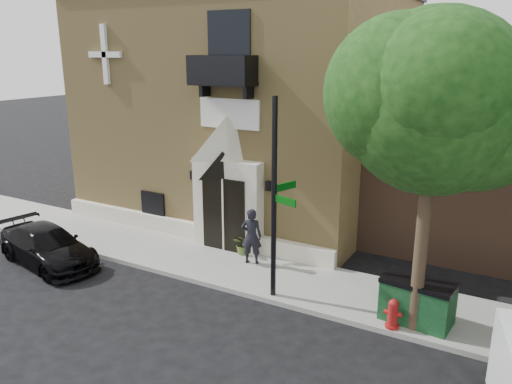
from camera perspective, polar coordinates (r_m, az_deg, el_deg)
ground at (r=15.50m, az=-5.48°, el=-10.81°), size 120.00×120.00×0.00m
sidewalk at (r=16.14m, az=0.54°, el=-9.31°), size 42.00×3.00×0.15m
church at (r=22.31m, az=-0.48°, el=9.92°), size 12.20×11.01×9.30m
street_tree_left at (r=11.89m, az=19.84°, el=9.77°), size 4.97×4.38×7.77m
black_sedan at (r=18.20m, az=-22.73°, el=-5.72°), size 4.60×2.59×1.26m
street_sign at (r=13.63m, az=2.18°, el=-0.92°), size 0.86×1.08×5.67m
fire_hydrant at (r=13.42m, az=15.38°, el=-13.26°), size 0.45×0.36×0.79m
dumpster at (r=13.78m, az=17.97°, el=-11.70°), size 1.89×1.21×1.17m
planter at (r=17.30m, az=-1.49°, el=-6.01°), size 0.64×0.55×0.70m
pedestrian_near at (r=16.39m, az=-0.52°, el=-5.06°), size 0.79×0.64×1.88m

